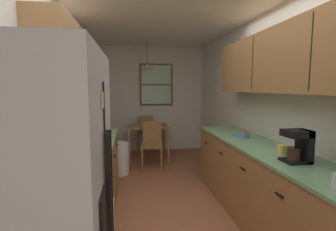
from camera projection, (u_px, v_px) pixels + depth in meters
The scene contains 22 objects.
ground_plane at pixel (165, 195), 3.52m from camera, with size 12.00×12.00×0.00m, color #995B3D.
wall_left at pixel (63, 109), 3.17m from camera, with size 0.10×9.00×2.55m, color silver.
wall_right at pixel (255, 107), 3.59m from camera, with size 0.10×9.00×2.55m, color silver.
wall_back at pixel (150, 99), 5.98m from camera, with size 4.40×0.10×2.55m, color silver.
ceiling_slab at pixel (165, 10), 3.23m from camera, with size 4.40×9.00×0.08m, color white.
microwave_over_range at pixel (37, 74), 1.66m from camera, with size 0.39×0.61×0.31m.
counter_left at pixel (90, 176), 3.04m from camera, with size 0.64×1.89×0.90m.
upper_cabinets_left at pixel (72, 62), 2.81m from camera, with size 0.33×1.97×0.68m.
counter_right at pixel (269, 189), 2.64m from camera, with size 0.64×3.22×0.90m.
upper_cabinets_right at pixel (291, 59), 2.46m from camera, with size 0.33×2.90×0.69m.
dining_table at pixel (148, 131), 5.29m from camera, with size 0.87×0.73×0.74m.
dining_chair_near at pixel (152, 142), 4.75m from camera, with size 0.44×0.44×0.90m.
dining_chair_far at pixel (145, 132), 5.87m from camera, with size 0.42×0.42×0.90m.
pendant_light at pixel (147, 66), 5.13m from camera, with size 0.26×0.26×0.59m.
back_window at pixel (156, 85), 5.89m from camera, with size 0.80×0.05×1.01m.
trash_bin at pixel (119, 158), 4.37m from camera, with size 0.36×0.36×0.58m, color white.
storage_canister at pixel (76, 146), 2.31m from camera, with size 0.11×0.11×0.21m.
dish_towel at pixel (113, 215), 2.01m from camera, with size 0.02×0.16×0.24m, color beige.
coffee_maker at pixel (299, 145), 2.13m from camera, with size 0.22×0.18×0.29m.
mug_by_coffeemaker at pixel (282, 150), 2.40m from camera, with size 0.12×0.09×0.09m.
fruit_bowl at pixel (241, 134), 3.23m from camera, with size 0.20×0.20×0.09m.
table_serving_bowl at pixel (151, 124), 5.22m from camera, with size 0.21×0.21×0.06m, color #4C7299.
Camera 1 is at (-0.48, -2.33, 1.56)m, focal length 25.87 mm.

